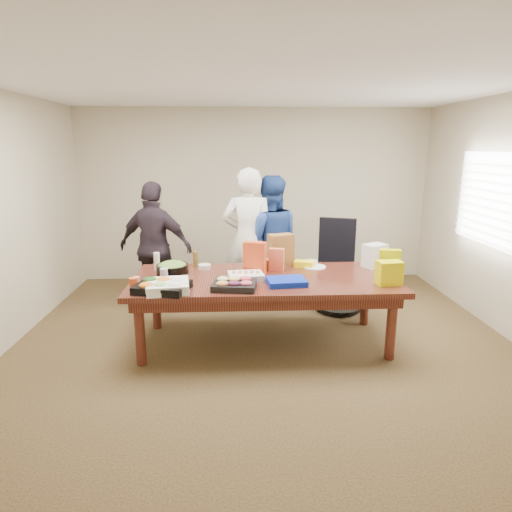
{
  "coord_description": "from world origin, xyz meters",
  "views": [
    {
      "loc": [
        -0.3,
        -4.44,
        2.1
      ],
      "look_at": [
        -0.09,
        0.1,
        0.96
      ],
      "focal_mm": 30.48,
      "sensor_mm": 36.0,
      "label": 1
    }
  ],
  "objects": [
    {
      "name": "floor",
      "position": [
        0.0,
        0.0,
        -0.01
      ],
      "size": [
        5.5,
        5.0,
        0.02
      ],
      "primitive_type": "cube",
      "color": "#47301E",
      "rests_on": "ground"
    },
    {
      "name": "ceiling",
      "position": [
        0.0,
        0.0,
        2.71
      ],
      "size": [
        5.5,
        5.0,
        0.02
      ],
      "primitive_type": "cube",
      "color": "white",
      "rests_on": "wall_back"
    },
    {
      "name": "wall_back",
      "position": [
        0.0,
        2.5,
        1.35
      ],
      "size": [
        5.5,
        0.04,
        2.7
      ],
      "primitive_type": "cube",
      "color": "beige",
      "rests_on": "floor"
    },
    {
      "name": "wall_front",
      "position": [
        0.0,
        -2.5,
        1.35
      ],
      "size": [
        5.5,
        0.04,
        2.7
      ],
      "primitive_type": "cube",
      "color": "beige",
      "rests_on": "floor"
    },
    {
      "name": "window_panel",
      "position": [
        2.72,
        0.6,
        1.5
      ],
      "size": [
        0.03,
        1.4,
        1.1
      ],
      "primitive_type": "cube",
      "color": "white",
      "rests_on": "wall_right"
    },
    {
      "name": "window_blinds",
      "position": [
        2.68,
        0.6,
        1.5
      ],
      "size": [
        0.04,
        1.36,
        1.0
      ],
      "primitive_type": "cube",
      "color": "beige",
      "rests_on": "wall_right"
    },
    {
      "name": "conference_table",
      "position": [
        0.0,
        0.0,
        0.38
      ],
      "size": [
        2.8,
        1.2,
        0.75
      ],
      "primitive_type": "cube",
      "color": "#4C1C0F",
      "rests_on": "floor"
    },
    {
      "name": "office_chair",
      "position": [
        1.04,
        0.94,
        0.57
      ],
      "size": [
        0.75,
        0.75,
        1.15
      ],
      "primitive_type": "cube",
      "rotation": [
        0.0,
        0.0,
        -0.34
      ],
      "color": "black",
      "rests_on": "floor"
    },
    {
      "name": "person_center",
      "position": [
        -0.14,
        1.11,
        0.93
      ],
      "size": [
        0.72,
        0.5,
        1.86
      ],
      "primitive_type": "imported",
      "rotation": [
        0.0,
        0.0,
        3.05
      ],
      "color": "white",
      "rests_on": "floor"
    },
    {
      "name": "person_right",
      "position": [
        0.15,
        1.24,
        0.88
      ],
      "size": [
        0.86,
        0.68,
        1.75
      ],
      "primitive_type": "imported",
      "rotation": [
        0.0,
        0.0,
        3.12
      ],
      "color": "#254593",
      "rests_on": "floor"
    },
    {
      "name": "person_left",
      "position": [
        -1.34,
        1.07,
        0.85
      ],
      "size": [
        1.07,
        0.69,
        1.69
      ],
      "primitive_type": "imported",
      "rotation": [
        0.0,
        0.0,
        2.84
      ],
      "color": "#281F26",
      "rests_on": "floor"
    },
    {
      "name": "veggie_tray",
      "position": [
        -1.02,
        -0.4,
        0.79
      ],
      "size": [
        0.57,
        0.49,
        0.07
      ],
      "primitive_type": "cube",
      "rotation": [
        0.0,
        0.0,
        -0.24
      ],
      "color": "black",
      "rests_on": "conference_table"
    },
    {
      "name": "fruit_tray",
      "position": [
        -0.32,
        -0.36,
        0.78
      ],
      "size": [
        0.46,
        0.38,
        0.06
      ],
      "primitive_type": "cube",
      "rotation": [
        0.0,
        0.0,
        -0.14
      ],
      "color": "black",
      "rests_on": "conference_table"
    },
    {
      "name": "sheet_cake",
      "position": [
        -0.2,
        -0.04,
        0.78
      ],
      "size": [
        0.39,
        0.31,
        0.06
      ],
      "primitive_type": "cube",
      "rotation": [
        0.0,
        0.0,
        0.13
      ],
      "color": "white",
      "rests_on": "conference_table"
    },
    {
      "name": "salad_bowl",
      "position": [
        -1.0,
        0.15,
        0.81
      ],
      "size": [
        0.4,
        0.4,
        0.11
      ],
      "primitive_type": "cylinder",
      "rotation": [
        0.0,
        0.0,
        -0.18
      ],
      "color": "black",
      "rests_on": "conference_table"
    },
    {
      "name": "chip_bag_blue",
      "position": [
        0.21,
        -0.25,
        0.78
      ],
      "size": [
        0.41,
        0.32,
        0.06
      ],
      "primitive_type": "cube",
      "rotation": [
        0.0,
        0.0,
        0.09
      ],
      "color": "#0B28B2",
      "rests_on": "conference_table"
    },
    {
      "name": "chip_bag_red",
      "position": [
        -0.1,
        0.16,
        0.93
      ],
      "size": [
        0.26,
        0.17,
        0.35
      ],
      "primitive_type": "cube",
      "rotation": [
        0.0,
        0.0,
        -0.32
      ],
      "color": "red",
      "rests_on": "conference_table"
    },
    {
      "name": "chip_bag_yellow",
      "position": [
        1.3,
        -0.13,
        0.91
      ],
      "size": [
        0.22,
        0.11,
        0.32
      ],
      "primitive_type": "cube",
      "rotation": [
        0.0,
        0.0,
        -0.14
      ],
      "color": "#CED201",
      "rests_on": "conference_table"
    },
    {
      "name": "chip_bag_orange",
      "position": [
        0.15,
        0.25,
        0.88
      ],
      "size": [
        0.18,
        0.11,
        0.26
      ],
      "primitive_type": "cube",
      "rotation": [
        0.0,
        0.0,
        -0.26
      ],
      "color": "#F16643",
      "rests_on": "conference_table"
    },
    {
      "name": "mayo_jar",
      "position": [
        -0.07,
        0.3,
        0.82
      ],
      "size": [
        0.11,
        0.11,
        0.13
      ],
      "primitive_type": "cylinder",
      "rotation": [
        0.0,
        0.0,
        -0.29
      ],
      "color": "white",
      "rests_on": "conference_table"
    },
    {
      "name": "mustard_bottle",
      "position": [
        -0.13,
        0.39,
        0.84
      ],
      "size": [
        0.08,
        0.08,
        0.19
      ],
      "primitive_type": "cylinder",
      "rotation": [
        0.0,
        0.0,
        -0.23
      ],
      "color": "orange",
      "rests_on": "conference_table"
    },
    {
      "name": "dressing_bottle",
      "position": [
        -0.77,
        0.46,
        0.84
      ],
      "size": [
        0.07,
        0.07,
        0.18
      ],
      "primitive_type": "cylinder",
      "rotation": [
        0.0,
        0.0,
        0.24
      ],
      "color": "brown",
      "rests_on": "conference_table"
    },
    {
      "name": "ranch_bottle",
      "position": [
        -1.2,
        0.35,
        0.85
      ],
      "size": [
        0.08,
        0.08,
        0.2
      ],
      "primitive_type": "cylinder",
      "rotation": [
        0.0,
        0.0,
        -0.3
      ],
      "color": "beige",
      "rests_on": "conference_table"
    },
    {
      "name": "banana_bunch",
      "position": [
        0.49,
        0.39,
        0.79
      ],
      "size": [
        0.25,
        0.2,
        0.07
      ],
      "primitive_type": "cube",
      "rotation": [
        0.0,
        0.0,
        -0.38
      ],
      "color": "#FEF011",
      "rests_on": "conference_table"
    },
    {
      "name": "bread_loaf",
      "position": [
        -0.01,
        0.33,
        0.81
      ],
      "size": [
        0.29,
        0.15,
        0.11
      ],
      "primitive_type": "cube",
      "rotation": [
        0.0,
        0.0,
        0.1
      ],
      "color": "brown",
      "rests_on": "conference_table"
    },
    {
      "name": "kraft_bag",
      "position": [
        0.22,
        0.48,
        0.94
      ],
      "size": [
        0.32,
        0.24,
        0.37
      ],
      "primitive_type": "cube",
      "rotation": [
        0.0,
        0.0,
        0.28
      ],
      "color": "brown",
      "rests_on": "conference_table"
    },
    {
      "name": "red_cup",
      "position": [
        -1.3,
        -0.35,
        0.81
      ],
      "size": [
        0.11,
        0.11,
        0.12
      ],
      "primitive_type": "cylinder",
      "rotation": [
        0.0,
        0.0,
        0.29
      ],
      "color": "#D0461A",
      "rests_on": "conference_table"
    },
    {
      "name": "clear_cup_a",
      "position": [
        -1.3,
        -0.25,
        0.8
      ],
      "size": [
        0.08,
        0.08,
        0.1
      ],
      "primitive_type": "cylinder",
      "rotation": [
        0.0,
        0.0,
        0.13
      ],
      "color": "silver",
      "rests_on": "conference_table"
    },
    {
      "name": "clear_cup_b",
      "position": [
        -1.06,
        -0.01,
        0.81
      ],
      "size": [
        0.11,
        0.11,
        0.12
      ],
      "primitive_type": "cylinder",
      "rotation": [
        0.0,
        0.0,
        -0.32
      ],
      "color": "silver",
      "rests_on": "conference_table"
    },
    {
      "name": "pizza_box_lower",
      "position": [
        -0.96,
        -0.4,
        0.77
      ],
      "size": [
        0.45,
        0.45,
        0.05
      ],
      "primitive_type": "cube",
      "rotation": [
        0.0,
        0.0,
        0.16
      ],
      "color": "white",
      "rests_on": "conference_table"
    },
    {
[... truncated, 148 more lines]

